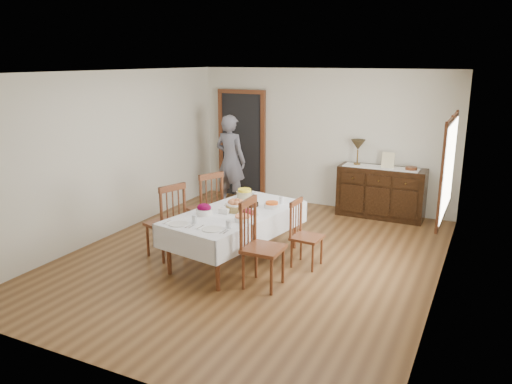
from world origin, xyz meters
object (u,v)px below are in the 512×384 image
at_px(chair_right_near, 259,243).
at_px(sideboard, 381,192).
at_px(dining_table, 236,218).
at_px(chair_right_far, 304,233).
at_px(person, 230,158).
at_px(chair_left_far, 206,206).
at_px(chair_left_near, 167,220).
at_px(table_lamp, 358,145).

bearing_deg(chair_right_near, sideboard, -13.02).
relative_size(dining_table, chair_right_far, 2.44).
relative_size(dining_table, person, 1.20).
bearing_deg(person, chair_right_near, 130.03).
xyz_separation_m(chair_right_near, chair_right_far, (0.28, 0.84, -0.10)).
bearing_deg(chair_left_far, sideboard, 161.42).
xyz_separation_m(dining_table, chair_left_near, (-0.92, -0.32, -0.08)).
bearing_deg(table_lamp, sideboard, -2.34).
height_order(dining_table, sideboard, sideboard).
distance_m(chair_left_far, chair_right_far, 1.75).
bearing_deg(person, sideboard, -164.03).
xyz_separation_m(chair_right_near, table_lamp, (0.28, 3.52, 0.70)).
distance_m(chair_left_near, chair_left_far, 0.87).
relative_size(chair_left_near, sideboard, 0.73).
bearing_deg(dining_table, sideboard, 74.71).
distance_m(dining_table, chair_left_near, 0.98).
relative_size(chair_left_far, chair_right_far, 1.19).
height_order(chair_left_far, person, person).
height_order(chair_left_near, sideboard, chair_left_near).
bearing_deg(person, table_lamp, -161.61).
xyz_separation_m(chair_left_near, table_lamp, (1.85, 3.26, 0.71)).
relative_size(chair_left_far, chair_right_near, 0.99).
xyz_separation_m(chair_left_far, chair_right_far, (1.72, -0.29, -0.09)).
bearing_deg(person, dining_table, 125.85).
distance_m(dining_table, table_lamp, 3.14).
bearing_deg(chair_left_near, chair_left_far, -169.09).
bearing_deg(chair_left_near, dining_table, 127.97).
bearing_deg(chair_right_near, chair_left_far, 51.05).
height_order(chair_left_near, table_lamp, table_lamp).
distance_m(chair_right_near, chair_right_far, 0.89).
xyz_separation_m(chair_right_far, person, (-2.32, 2.16, 0.47)).
xyz_separation_m(sideboard, person, (-2.79, -0.50, 0.48)).
relative_size(chair_right_near, sideboard, 0.74).
relative_size(person, table_lamp, 4.08).
distance_m(sideboard, table_lamp, 0.93).
bearing_deg(sideboard, table_lamp, 177.66).
xyz_separation_m(sideboard, table_lamp, (-0.47, 0.02, 0.81)).
height_order(dining_table, person, person).
relative_size(sideboard, person, 0.81).
xyz_separation_m(chair_right_far, sideboard, (0.47, 2.66, -0.01)).
bearing_deg(chair_left_near, table_lamp, 169.02).
height_order(chair_left_far, sideboard, chair_left_far).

